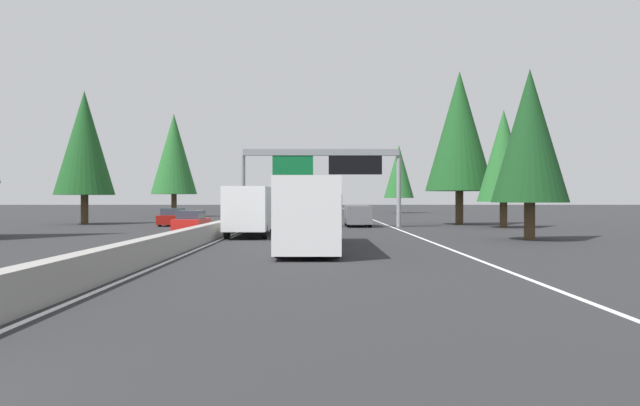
# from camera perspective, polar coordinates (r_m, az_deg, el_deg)

# --- Properties ---
(ground_plane) EXTENTS (320.00, 320.00, 0.00)m
(ground_plane) POSITION_cam_1_polar(r_m,az_deg,el_deg) (66.08, -5.08, -1.56)
(ground_plane) COLOR #262628
(median_barrier) EXTENTS (180.00, 0.56, 0.90)m
(median_barrier) POSITION_cam_1_polar(r_m,az_deg,el_deg) (86.02, -4.14, -0.80)
(median_barrier) COLOR gray
(median_barrier) RESTS_ON ground
(shoulder_stripe_right) EXTENTS (160.00, 0.16, 0.01)m
(shoulder_stripe_right) POSITION_cam_1_polar(r_m,az_deg,el_deg) (76.06, 4.25, -1.29)
(shoulder_stripe_right) COLOR silver
(shoulder_stripe_right) RESTS_ON ground
(shoulder_stripe_median) EXTENTS (160.00, 0.16, 0.01)m
(shoulder_stripe_median) POSITION_cam_1_polar(r_m,az_deg,el_deg) (76.02, -4.25, -1.29)
(shoulder_stripe_median) COLOR silver
(shoulder_stripe_median) RESTS_ON ground
(sign_gantry_overhead) EXTENTS (0.50, 12.68, 6.17)m
(sign_gantry_overhead) POSITION_cam_1_polar(r_m,az_deg,el_deg) (47.59, 0.30, 3.60)
(sign_gantry_overhead) COLOR gray
(sign_gantry_overhead) RESTS_ON ground
(bus_far_center) EXTENTS (11.50, 2.55, 3.10)m
(bus_far_center) POSITION_cam_1_polar(r_m,az_deg,el_deg) (27.07, -1.06, -0.74)
(bus_far_center) COLOR white
(bus_far_center) RESTS_ON ground
(minivan_distant_a) EXTENTS (5.00, 1.95, 1.69)m
(minivan_distant_a) POSITION_cam_1_polar(r_m,az_deg,el_deg) (49.10, 3.59, -1.12)
(minivan_distant_a) COLOR slate
(minivan_distant_a) RESTS_ON ground
(sedan_near_right) EXTENTS (4.40, 1.80, 1.47)m
(sedan_near_right) POSITION_cam_1_polar(r_m,az_deg,el_deg) (49.23, -4.43, -1.43)
(sedan_near_right) COLOR #2D6B38
(sedan_near_right) RESTS_ON ground
(sedan_mid_center) EXTENTS (4.40, 1.80, 1.47)m
(sedan_mid_center) POSITION_cam_1_polar(r_m,az_deg,el_deg) (128.92, -1.99, -0.30)
(sedan_mid_center) COLOR white
(sedan_mid_center) RESTS_ON ground
(sedan_mid_left) EXTENTS (4.40, 1.80, 1.47)m
(sedan_mid_left) POSITION_cam_1_polar(r_m,az_deg,el_deg) (131.76, -0.25, -0.28)
(sedan_mid_left) COLOR silver
(sedan_mid_left) RESTS_ON ground
(box_truck_far_left) EXTENTS (8.50, 2.40, 2.95)m
(box_truck_far_left) POSITION_cam_1_polar(r_m,az_deg,el_deg) (36.68, -6.54, -0.61)
(box_truck_far_left) COLOR white
(box_truck_far_left) RESTS_ON ground
(oncoming_near) EXTENTS (4.40, 1.80, 1.47)m
(oncoming_near) POSITION_cam_1_polar(r_m,az_deg,el_deg) (51.95, -13.70, -1.34)
(oncoming_near) COLOR maroon
(oncoming_near) RESTS_ON ground
(oncoming_far) EXTENTS (4.40, 1.80, 1.47)m
(oncoming_far) POSITION_cam_1_polar(r_m,az_deg,el_deg) (41.65, -12.07, -1.77)
(oncoming_far) COLOR red
(oncoming_far) RESTS_ON ground
(conifer_right_foreground) EXTENTS (4.12, 4.12, 9.36)m
(conifer_right_foreground) POSITION_cam_1_polar(r_m,az_deg,el_deg) (34.96, 19.24, 6.00)
(conifer_right_foreground) COLOR #4C3823
(conifer_right_foreground) RESTS_ON ground
(conifer_right_near) EXTENTS (4.06, 4.06, 9.23)m
(conifer_right_near) POSITION_cam_1_polar(r_m,az_deg,el_deg) (49.25, 16.98, 4.28)
(conifer_right_near) COLOR #4C3823
(conifer_right_near) RESTS_ON ground
(conifer_right_mid) EXTENTS (5.89, 5.89, 13.39)m
(conifer_right_mid) POSITION_cam_1_polar(r_m,az_deg,el_deg) (54.17, 13.06, 6.63)
(conifer_right_mid) COLOR #4C3823
(conifer_right_mid) RESTS_ON ground
(conifer_right_far) EXTENTS (4.77, 4.77, 10.85)m
(conifer_right_far) POSITION_cam_1_polar(r_m,az_deg,el_deg) (96.98, 7.47, 2.96)
(conifer_right_far) COLOR #4C3823
(conifer_right_far) RESTS_ON ground
(conifer_left_near) EXTENTS (5.22, 5.22, 11.86)m
(conifer_left_near) POSITION_cam_1_polar(r_m,az_deg,el_deg) (57.61, -21.40, 5.31)
(conifer_left_near) COLOR #4C3823
(conifer_left_near) RESTS_ON ground
(conifer_left_mid) EXTENTS (5.70, 5.70, 12.96)m
(conifer_left_mid) POSITION_cam_1_polar(r_m,az_deg,el_deg) (77.98, -13.66, 4.53)
(conifer_left_mid) COLOR #4C3823
(conifer_left_mid) RESTS_ON ground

